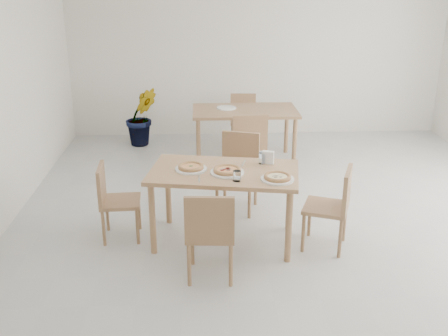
{
  "coord_description": "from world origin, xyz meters",
  "views": [
    {
      "loc": [
        -0.97,
        -4.92,
        2.51
      ],
      "look_at": [
        -0.73,
        -0.25,
        0.77
      ],
      "focal_mm": 42.0,
      "sensor_mm": 36.0,
      "label": 1
    }
  ],
  "objects_px": {
    "plate_mushroom": "(277,179)",
    "plate_pepperoni": "(227,172)",
    "chair_west": "(113,197)",
    "plate_empty": "(226,108)",
    "plate_margherita": "(191,169)",
    "tumbler_a": "(263,158)",
    "second_table": "(245,116)",
    "chair_east": "(334,203)",
    "pizza_mushroom": "(277,177)",
    "chair_back_s": "(248,141)",
    "potted_plant": "(142,117)",
    "main_table": "(224,179)",
    "chair_back_n": "(243,116)",
    "chair_south": "(210,230)",
    "pizza_margherita": "(191,167)",
    "pizza_pepperoni": "(227,170)",
    "napkin_holder": "(268,158)",
    "tumbler_b": "(237,176)",
    "chair_north": "(238,166)"
  },
  "relations": [
    {
      "from": "plate_mushroom",
      "to": "plate_pepperoni",
      "type": "relative_size",
      "value": 0.95
    },
    {
      "from": "chair_west",
      "to": "plate_empty",
      "type": "distance_m",
      "value": 2.66
    },
    {
      "from": "plate_margherita",
      "to": "tumbler_a",
      "type": "bearing_deg",
      "value": 11.18
    },
    {
      "from": "second_table",
      "to": "plate_empty",
      "type": "relative_size",
      "value": 5.3
    },
    {
      "from": "chair_west",
      "to": "chair_east",
      "type": "xyz_separation_m",
      "value": [
        2.14,
        -0.32,
        0.03
      ]
    },
    {
      "from": "plate_mushroom",
      "to": "pizza_mushroom",
      "type": "distance_m",
      "value": 0.02
    },
    {
      "from": "plate_margherita",
      "to": "tumbler_a",
      "type": "relative_size",
      "value": 2.74
    },
    {
      "from": "chair_west",
      "to": "chair_back_s",
      "type": "bearing_deg",
      "value": -47.14
    },
    {
      "from": "second_table",
      "to": "potted_plant",
      "type": "distance_m",
      "value": 1.74
    },
    {
      "from": "chair_east",
      "to": "main_table",
      "type": "bearing_deg",
      "value": -79.18
    },
    {
      "from": "second_table",
      "to": "potted_plant",
      "type": "height_order",
      "value": "potted_plant"
    },
    {
      "from": "second_table",
      "to": "potted_plant",
      "type": "bearing_deg",
      "value": 151.34
    },
    {
      "from": "tumbler_a",
      "to": "chair_back_n",
      "type": "xyz_separation_m",
      "value": [
        0.06,
        2.95,
        -0.35
      ]
    },
    {
      "from": "plate_mushroom",
      "to": "chair_back_n",
      "type": "bearing_deg",
      "value": 90.37
    },
    {
      "from": "chair_south",
      "to": "pizza_mushroom",
      "type": "xyz_separation_m",
      "value": [
        0.63,
        0.44,
        0.3
      ]
    },
    {
      "from": "main_table",
      "to": "pizza_margherita",
      "type": "relative_size",
      "value": 5.32
    },
    {
      "from": "plate_pepperoni",
      "to": "pizza_pepperoni",
      "type": "height_order",
      "value": "pizza_pepperoni"
    },
    {
      "from": "main_table",
      "to": "plate_pepperoni",
      "type": "relative_size",
      "value": 4.78
    },
    {
      "from": "potted_plant",
      "to": "plate_pepperoni",
      "type": "bearing_deg",
      "value": -70.91
    },
    {
      "from": "chair_east",
      "to": "potted_plant",
      "type": "distance_m",
      "value": 4.02
    },
    {
      "from": "pizza_margherita",
      "to": "chair_east",
      "type": "bearing_deg",
      "value": -9.51
    },
    {
      "from": "chair_west",
      "to": "potted_plant",
      "type": "distance_m",
      "value": 3.09
    },
    {
      "from": "plate_pepperoni",
      "to": "second_table",
      "type": "height_order",
      "value": "plate_pepperoni"
    },
    {
      "from": "plate_pepperoni",
      "to": "potted_plant",
      "type": "bearing_deg",
      "value": 109.09
    },
    {
      "from": "main_table",
      "to": "pizza_margherita",
      "type": "distance_m",
      "value": 0.34
    },
    {
      "from": "chair_west",
      "to": "second_table",
      "type": "relative_size",
      "value": 0.54
    },
    {
      "from": "plate_pepperoni",
      "to": "plate_empty",
      "type": "bearing_deg",
      "value": 87.06
    },
    {
      "from": "pizza_pepperoni",
      "to": "napkin_holder",
      "type": "relative_size",
      "value": 2.43
    },
    {
      "from": "plate_mushroom",
      "to": "second_table",
      "type": "height_order",
      "value": "plate_mushroom"
    },
    {
      "from": "chair_back_n",
      "to": "potted_plant",
      "type": "bearing_deg",
      "value": -179.81
    },
    {
      "from": "plate_pepperoni",
      "to": "pizza_pepperoni",
      "type": "xyz_separation_m",
      "value": [
        0.0,
        0.0,
        0.02
      ]
    },
    {
      "from": "pizza_mushroom",
      "to": "tumbler_b",
      "type": "height_order",
      "value": "tumbler_b"
    },
    {
      "from": "chair_south",
      "to": "chair_east",
      "type": "height_order",
      "value": "chair_south"
    },
    {
      "from": "chair_west",
      "to": "plate_pepperoni",
      "type": "xyz_separation_m",
      "value": [
        1.12,
        -0.2,
        0.31
      ]
    },
    {
      "from": "chair_north",
      "to": "plate_mushroom",
      "type": "height_order",
      "value": "chair_north"
    },
    {
      "from": "plate_margherita",
      "to": "plate_empty",
      "type": "distance_m",
      "value": 2.46
    },
    {
      "from": "plate_mushroom",
      "to": "second_table",
      "type": "xyz_separation_m",
      "value": [
        -0.06,
        2.64,
        -0.1
      ]
    },
    {
      "from": "chair_west",
      "to": "chair_back_n",
      "type": "height_order",
      "value": "chair_back_n"
    },
    {
      "from": "second_table",
      "to": "napkin_holder",
      "type": "bearing_deg",
      "value": -89.06
    },
    {
      "from": "plate_mushroom",
      "to": "tumbler_b",
      "type": "bearing_deg",
      "value": -179.89
    },
    {
      "from": "chair_back_s",
      "to": "potted_plant",
      "type": "distance_m",
      "value": 2.16
    },
    {
      "from": "plate_mushroom",
      "to": "tumbler_a",
      "type": "height_order",
      "value": "tumbler_a"
    },
    {
      "from": "chair_south",
      "to": "chair_north",
      "type": "bearing_deg",
      "value": -99.3
    },
    {
      "from": "second_table",
      "to": "pizza_pepperoni",
      "type": "bearing_deg",
      "value": -98.75
    },
    {
      "from": "chair_east",
      "to": "second_table",
      "type": "relative_size",
      "value": 0.57
    },
    {
      "from": "chair_west",
      "to": "plate_margherita",
      "type": "relative_size",
      "value": 2.55
    },
    {
      "from": "pizza_mushroom",
      "to": "second_table",
      "type": "xyz_separation_m",
      "value": [
        -0.06,
        2.64,
        -0.12
      ]
    },
    {
      "from": "chair_west",
      "to": "plate_mushroom",
      "type": "xyz_separation_m",
      "value": [
        1.57,
        -0.39,
        0.31
      ]
    },
    {
      "from": "chair_west",
      "to": "chair_east",
      "type": "relative_size",
      "value": 0.94
    },
    {
      "from": "chair_north",
      "to": "pizza_margherita",
      "type": "distance_m",
      "value": 0.97
    }
  ]
}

